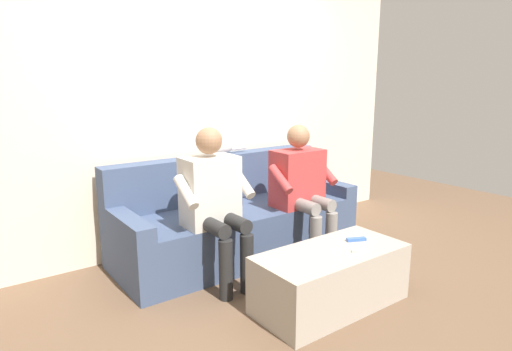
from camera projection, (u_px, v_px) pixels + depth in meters
ground_plane at (288, 282)px, 3.36m from camera, size 8.00×8.00×0.00m
back_wall at (206, 105)px, 4.04m from camera, size 4.78×0.06×2.60m
couch at (235, 220)px, 3.88m from camera, size 2.15×0.83×0.85m
coffee_table at (331, 278)px, 2.97m from camera, size 1.07×0.50×0.40m
person_left_seated at (301, 183)px, 3.75m from camera, size 0.59×0.52×1.15m
person_right_seated at (214, 197)px, 3.24m from camera, size 0.56×0.53×1.19m
cat_on_backrest at (217, 147)px, 3.96m from camera, size 0.50×0.12×0.14m
remote_blue at (356, 239)px, 3.10m from camera, size 0.14×0.09×0.02m
remote_white at (357, 249)px, 2.92m from camera, size 0.12×0.08×0.02m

